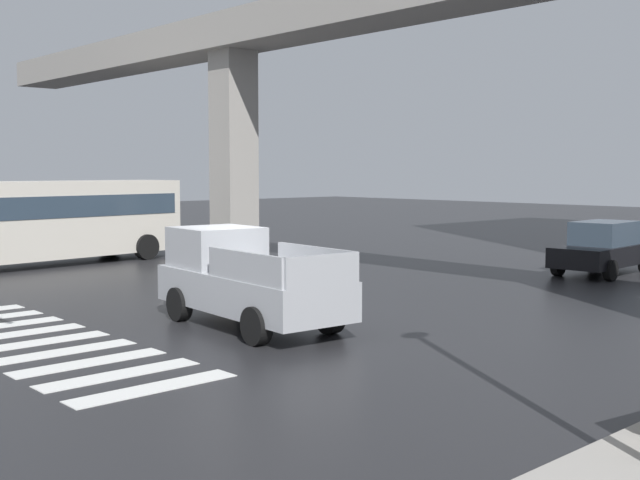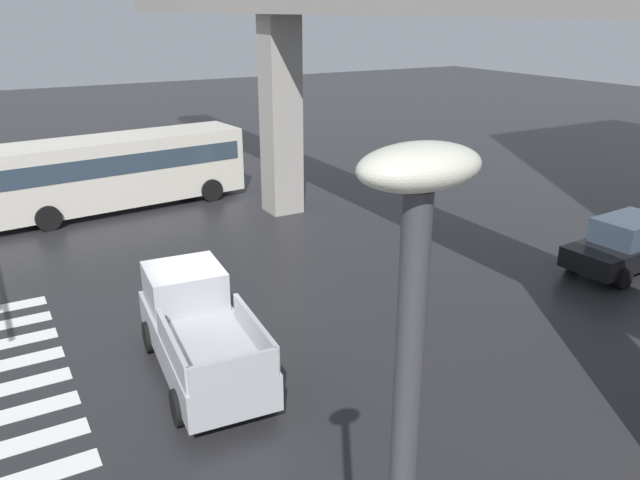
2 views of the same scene
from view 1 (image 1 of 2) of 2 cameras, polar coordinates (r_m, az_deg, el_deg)
name	(u,v)px [view 1 (image 1 of 2)]	position (r m, az deg, el deg)	size (l,w,h in m)	color
ground_plane	(232,314)	(18.87, -6.32, -5.30)	(120.00, 120.00, 0.00)	#232326
crosswalk_stripes	(38,343)	(16.62, -19.62, -6.95)	(9.35, 2.80, 0.01)	silver
elevated_overpass	(416,21)	(23.32, 6.89, 15.33)	(52.24, 2.07, 8.90)	#9E9991
pickup_truck	(244,280)	(17.38, -5.50, -2.88)	(5.24, 2.40, 2.08)	#A8AAAF
city_bus	(37,217)	(29.74, -19.70, 1.55)	(3.63, 11.00, 2.99)	beige
sedan_black	(603,248)	(27.37, 19.68, -0.55)	(2.18, 4.41, 1.72)	black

